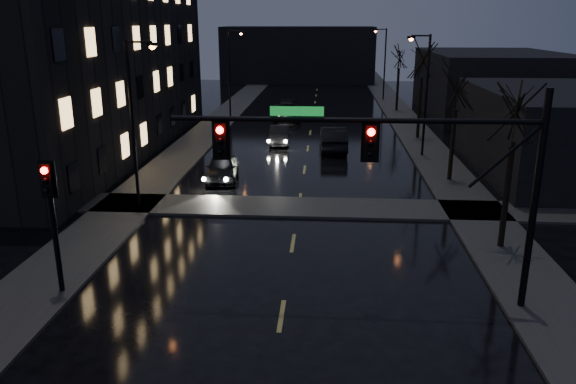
% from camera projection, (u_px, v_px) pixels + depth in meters
% --- Properties ---
extents(sidewalk_left, '(3.00, 140.00, 0.12)m').
position_uv_depth(sidewalk_left, '(200.00, 138.00, 43.79)').
color(sidewalk_left, '#2D2D2B').
rests_on(sidewalk_left, ground).
extents(sidewalk_right, '(3.00, 140.00, 0.12)m').
position_uv_depth(sidewalk_right, '(421.00, 141.00, 42.68)').
color(sidewalk_right, '#2D2D2B').
rests_on(sidewalk_right, ground).
extents(sidewalk_cross, '(40.00, 3.00, 0.12)m').
position_uv_depth(sidewalk_cross, '(298.00, 207.00, 27.49)').
color(sidewalk_cross, '#2D2D2B').
rests_on(sidewalk_cross, ground).
extents(apartment_block, '(12.00, 30.00, 12.00)m').
position_uv_depth(apartment_block, '(63.00, 64.00, 37.80)').
color(apartment_block, black).
rests_on(apartment_block, ground).
extents(commercial_right_near, '(10.00, 14.00, 5.00)m').
position_uv_depth(commercial_right_near, '(568.00, 133.00, 32.93)').
color(commercial_right_near, black).
rests_on(commercial_right_near, ground).
extents(commercial_right_far, '(12.00, 18.00, 6.00)m').
position_uv_depth(commercial_right_far, '(491.00, 84.00, 53.68)').
color(commercial_right_far, black).
rests_on(commercial_right_far, ground).
extents(far_block, '(22.00, 10.00, 8.00)m').
position_uv_depth(far_block, '(298.00, 55.00, 83.30)').
color(far_block, black).
rests_on(far_block, ground).
extents(signal_mast, '(11.11, 0.41, 7.00)m').
position_uv_depth(signal_mast, '(412.00, 158.00, 16.77)').
color(signal_mast, black).
rests_on(signal_mast, ground).
extents(signal_pole_left, '(0.35, 0.41, 4.53)m').
position_uv_depth(signal_pole_left, '(52.00, 209.00, 18.05)').
color(signal_pole_left, black).
rests_on(signal_pole_left, ground).
extents(tree_near, '(3.52, 3.52, 8.08)m').
position_uv_depth(tree_near, '(519.00, 94.00, 20.85)').
color(tree_near, black).
rests_on(tree_near, ground).
extents(tree_mid_a, '(3.30, 3.30, 7.58)m').
position_uv_depth(tree_mid_a, '(458.00, 78.00, 30.51)').
color(tree_mid_a, black).
rests_on(tree_mid_a, ground).
extents(tree_mid_b, '(3.74, 3.74, 8.59)m').
position_uv_depth(tree_mid_b, '(423.00, 52.00, 41.73)').
color(tree_mid_b, black).
rests_on(tree_mid_b, ground).
extents(tree_far, '(3.43, 3.43, 7.88)m').
position_uv_depth(tree_far, '(400.00, 50.00, 55.25)').
color(tree_far, black).
rests_on(tree_far, ground).
extents(streetlight_l_near, '(1.53, 0.28, 8.00)m').
position_uv_depth(streetlight_l_near, '(136.00, 111.00, 26.13)').
color(streetlight_l_near, black).
rests_on(streetlight_l_near, ground).
extents(streetlight_l_far, '(1.53, 0.28, 8.00)m').
position_uv_depth(streetlight_l_far, '(231.00, 66.00, 51.89)').
color(streetlight_l_far, black).
rests_on(streetlight_l_far, ground).
extents(streetlight_r_mid, '(1.53, 0.28, 8.00)m').
position_uv_depth(streetlight_r_mid, '(423.00, 85.00, 36.59)').
color(streetlight_r_mid, black).
rests_on(streetlight_r_mid, ground).
extents(streetlight_r_far, '(1.53, 0.28, 8.00)m').
position_uv_depth(streetlight_r_far, '(383.00, 58.00, 63.31)').
color(streetlight_r_far, black).
rests_on(streetlight_r_far, ground).
extents(oncoming_car_a, '(2.17, 4.48, 1.48)m').
position_uv_depth(oncoming_car_a, '(222.00, 167.00, 32.22)').
color(oncoming_car_a, black).
rests_on(oncoming_car_a, ground).
extents(oncoming_car_b, '(1.61, 4.11, 1.33)m').
position_uv_depth(oncoming_car_b, '(279.00, 135.00, 41.73)').
color(oncoming_car_b, black).
rests_on(oncoming_car_b, ground).
extents(oncoming_car_c, '(3.01, 5.63, 1.51)m').
position_uv_depth(oncoming_car_c, '(287.00, 111.00, 52.09)').
color(oncoming_car_c, black).
rests_on(oncoming_car_c, ground).
extents(oncoming_car_d, '(1.99, 4.51, 1.29)m').
position_uv_depth(oncoming_car_d, '(286.00, 108.00, 54.76)').
color(oncoming_car_d, black).
rests_on(oncoming_car_d, ground).
extents(lead_car, '(2.01, 5.22, 1.70)m').
position_uv_depth(lead_car, '(333.00, 138.00, 39.64)').
color(lead_car, black).
rests_on(lead_car, ground).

